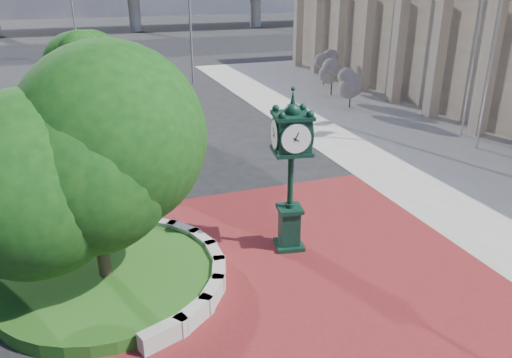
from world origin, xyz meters
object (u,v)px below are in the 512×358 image
(parked_car, at_px, (133,61))
(flagpole_b, at_px, (476,40))
(post_clock, at_px, (291,166))
(flagpole_a, at_px, (495,40))
(street_lamp_far, at_px, (74,1))
(street_lamp_near, at_px, (193,6))

(parked_car, relative_size, flagpole_b, 0.47)
(post_clock, relative_size, flagpole_a, 0.49)
(parked_car, distance_m, flagpole_b, 31.21)
(flagpole_a, xyz_separation_m, flagpole_b, (0.88, 2.12, -0.26))
(flagpole_b, bearing_deg, street_lamp_far, 119.51)
(street_lamp_near, height_order, street_lamp_far, street_lamp_near)
(parked_car, bearing_deg, flagpole_a, -65.45)
(post_clock, relative_size, flagpole_b, 0.52)
(street_lamp_near, xyz_separation_m, street_lamp_far, (-8.40, 14.07, -0.16))
(street_lamp_far, bearing_deg, flagpole_b, -60.49)
(parked_car, xyz_separation_m, street_lamp_near, (4.03, -8.25, 5.21))
(post_clock, bearing_deg, flagpole_a, 24.27)
(flagpole_a, bearing_deg, street_lamp_far, 116.89)
(flagpole_b, bearing_deg, post_clock, -150.11)
(post_clock, distance_m, flagpole_a, 14.49)
(flagpole_a, height_order, street_lamp_far, flagpole_a)
(post_clock, bearing_deg, parked_car, 90.85)
(street_lamp_near, distance_m, street_lamp_far, 16.39)
(post_clock, height_order, street_lamp_near, street_lamp_near)
(flagpole_b, distance_m, street_lamp_far, 38.12)
(street_lamp_near, bearing_deg, flagpole_b, -61.47)
(flagpole_a, distance_m, street_lamp_near, 23.25)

